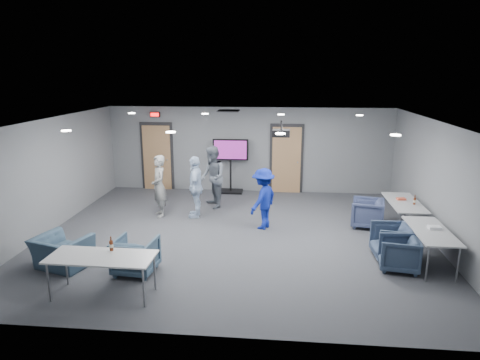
# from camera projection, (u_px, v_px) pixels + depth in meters

# --- Properties ---
(floor) EXTENTS (9.00, 9.00, 0.00)m
(floor) POSITION_uv_depth(u_px,v_px,m) (236.00, 235.00, 10.11)
(floor) COLOR #33353A
(floor) RESTS_ON ground
(ceiling) EXTENTS (9.00, 9.00, 0.00)m
(ceiling) POSITION_uv_depth(u_px,v_px,m) (235.00, 121.00, 9.45)
(ceiling) COLOR white
(ceiling) RESTS_ON wall_back
(wall_back) EXTENTS (9.00, 0.02, 2.70)m
(wall_back) POSITION_uv_depth(u_px,v_px,m) (249.00, 150.00, 13.64)
(wall_back) COLOR slate
(wall_back) RESTS_ON floor
(wall_front) EXTENTS (9.00, 0.02, 2.70)m
(wall_front) POSITION_uv_depth(u_px,v_px,m) (205.00, 250.00, 5.92)
(wall_front) COLOR slate
(wall_front) RESTS_ON floor
(wall_left) EXTENTS (0.02, 8.00, 2.70)m
(wall_left) POSITION_uv_depth(u_px,v_px,m) (48.00, 176.00, 10.20)
(wall_left) COLOR slate
(wall_left) RESTS_ON floor
(wall_right) EXTENTS (0.02, 8.00, 2.70)m
(wall_right) POSITION_uv_depth(u_px,v_px,m) (440.00, 185.00, 9.36)
(wall_right) COLOR slate
(wall_right) RESTS_ON floor
(door_left) EXTENTS (1.06, 0.17, 2.24)m
(door_left) POSITION_uv_depth(u_px,v_px,m) (157.00, 157.00, 13.95)
(door_left) COLOR black
(door_left) RESTS_ON wall_back
(door_right) EXTENTS (1.06, 0.17, 2.24)m
(door_right) POSITION_uv_depth(u_px,v_px,m) (286.00, 159.00, 13.56)
(door_right) COLOR black
(door_right) RESTS_ON wall_back
(exit_sign) EXTENTS (0.32, 0.08, 0.16)m
(exit_sign) POSITION_uv_depth(u_px,v_px,m) (155.00, 115.00, 13.59)
(exit_sign) COLOR black
(exit_sign) RESTS_ON wall_back
(hvac_diffuser) EXTENTS (0.60, 0.60, 0.03)m
(hvac_diffuser) POSITION_uv_depth(u_px,v_px,m) (229.00, 111.00, 12.21)
(hvac_diffuser) COLOR black
(hvac_diffuser) RESTS_ON ceiling
(downlights) EXTENTS (6.18, 3.78, 0.02)m
(downlights) POSITION_uv_depth(u_px,v_px,m) (235.00, 122.00, 9.46)
(downlights) COLOR white
(downlights) RESTS_ON ceiling
(person_a) EXTENTS (0.64, 0.72, 1.65)m
(person_a) POSITION_uv_depth(u_px,v_px,m) (159.00, 186.00, 11.32)
(person_a) COLOR gray
(person_a) RESTS_ON floor
(person_b) EXTENTS (0.96, 1.05, 1.76)m
(person_b) POSITION_uv_depth(u_px,v_px,m) (212.00, 177.00, 12.05)
(person_b) COLOR slate
(person_b) RESTS_ON floor
(person_c) EXTENTS (0.46, 0.99, 1.64)m
(person_c) POSITION_uv_depth(u_px,v_px,m) (196.00, 187.00, 11.27)
(person_c) COLOR silver
(person_c) RESTS_ON floor
(person_d) EXTENTS (0.94, 1.12, 1.51)m
(person_d) POSITION_uv_depth(u_px,v_px,m) (263.00, 199.00, 10.43)
(person_d) COLOR navy
(person_d) RESTS_ON floor
(chair_right_a) EXTENTS (0.91, 0.90, 0.70)m
(chair_right_a) POSITION_uv_depth(u_px,v_px,m) (367.00, 213.00, 10.63)
(chair_right_a) COLOR #3B4466
(chair_right_a) RESTS_ON floor
(chair_right_b) EXTENTS (0.82, 0.80, 0.72)m
(chair_right_b) POSITION_uv_depth(u_px,v_px,m) (393.00, 242.00, 8.79)
(chair_right_b) COLOR #334159
(chair_right_b) RESTS_ON floor
(chair_right_c) EXTENTS (0.85, 0.83, 0.68)m
(chair_right_c) POSITION_uv_depth(u_px,v_px,m) (399.00, 253.00, 8.31)
(chair_right_c) COLOR #34435A
(chair_right_c) RESTS_ON floor
(chair_front_a) EXTENTS (0.81, 0.83, 0.70)m
(chair_front_a) POSITION_uv_depth(u_px,v_px,m) (136.00, 255.00, 8.17)
(chair_front_a) COLOR #3B5266
(chair_front_a) RESTS_ON floor
(chair_front_b) EXTENTS (1.19, 1.11, 0.64)m
(chair_front_b) POSITION_uv_depth(u_px,v_px,m) (62.00, 252.00, 8.40)
(chair_front_b) COLOR #3B5165
(chair_front_b) RESTS_ON floor
(table_right_a) EXTENTS (0.72, 1.72, 0.73)m
(table_right_a) POSITION_uv_depth(u_px,v_px,m) (404.00, 204.00, 10.26)
(table_right_a) COLOR #A4A7A9
(table_right_a) RESTS_ON floor
(table_right_b) EXTENTS (0.70, 1.67, 0.73)m
(table_right_b) POSITION_uv_depth(u_px,v_px,m) (431.00, 232.00, 8.43)
(table_right_b) COLOR #A4A7A9
(table_right_b) RESTS_ON floor
(table_front_left) EXTENTS (1.81, 0.78, 0.73)m
(table_front_left) POSITION_uv_depth(u_px,v_px,m) (101.00, 259.00, 7.23)
(table_front_left) COLOR #A4A7A9
(table_front_left) RESTS_ON floor
(bottle_front) EXTENTS (0.07, 0.07, 0.26)m
(bottle_front) POSITION_uv_depth(u_px,v_px,m) (111.00, 245.00, 7.43)
(bottle_front) COLOR #59240F
(bottle_front) RESTS_ON table_front_left
(bottle_right) EXTENTS (0.06, 0.06, 0.23)m
(bottle_right) POSITION_uv_depth(u_px,v_px,m) (415.00, 201.00, 10.03)
(bottle_right) COLOR #59240F
(bottle_right) RESTS_ON table_right_a
(snack_box) EXTENTS (0.22, 0.16, 0.05)m
(snack_box) POSITION_uv_depth(u_px,v_px,m) (401.00, 199.00, 10.42)
(snack_box) COLOR #DB5136
(snack_box) RESTS_ON table_right_a
(wrapper) EXTENTS (0.24, 0.17, 0.05)m
(wrapper) POSITION_uv_depth(u_px,v_px,m) (434.00, 228.00, 8.48)
(wrapper) COLOR white
(wrapper) RESTS_ON table_right_b
(tv_stand) EXTENTS (1.12, 0.54, 1.72)m
(tv_stand) POSITION_uv_depth(u_px,v_px,m) (231.00, 162.00, 13.54)
(tv_stand) COLOR black
(tv_stand) RESTS_ON floor
(projector) EXTENTS (0.40, 0.38, 0.37)m
(projector) POSITION_uv_depth(u_px,v_px,m) (281.00, 133.00, 9.76)
(projector) COLOR black
(projector) RESTS_ON ceiling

